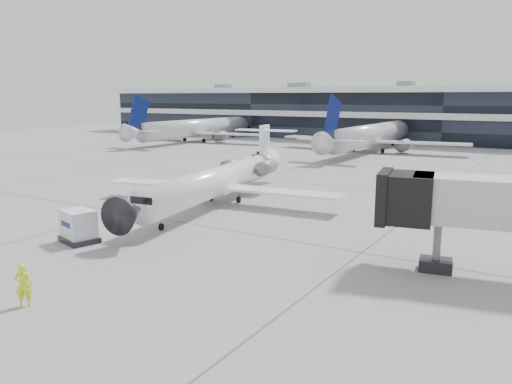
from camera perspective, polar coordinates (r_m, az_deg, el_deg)
The scene contains 9 objects.
ground at distance 35.27m, azimuth -3.51°, elevation -4.34°, with size 220.00×220.00×0.00m, color gray.
terminal at distance 111.63m, azimuth 21.65°, elevation 7.96°, with size 170.00×22.00×10.00m, color black.
bg_jet_left at distance 105.45m, azimuth -6.39°, elevation 5.80°, with size 32.00×40.00×9.60m, color silver, non-canonical shape.
bg_jet_center at distance 87.79m, azimuth 13.10°, elevation 4.56°, with size 32.00×40.00×9.60m, color silver, non-canonical shape.
regional_jet at distance 43.25m, azimuth -4.20°, elevation 1.41°, with size 21.76×27.14×6.28m.
ramp_worker at distance 24.86m, azimuth -25.04°, elevation -9.59°, with size 0.72×0.47×1.97m, color #E3FB1A.
cargo_uld at distance 34.06m, azimuth -19.62°, elevation -3.72°, with size 2.92×2.46×2.06m.
traffic_cone at distance 50.41m, azimuth -5.02°, elevation 0.58°, with size 0.50×0.50×0.56m.
far_tug at distance 72.81m, azimuth 0.43°, elevation 4.07°, with size 1.33×2.14×1.33m.
Camera 1 is at (19.62, -27.81, 9.26)m, focal length 35.00 mm.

